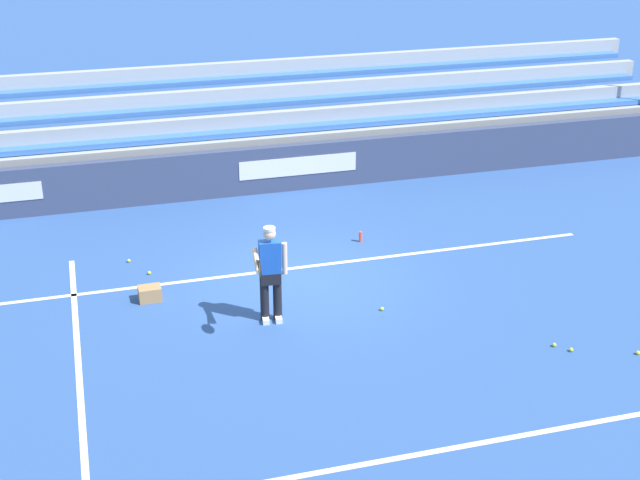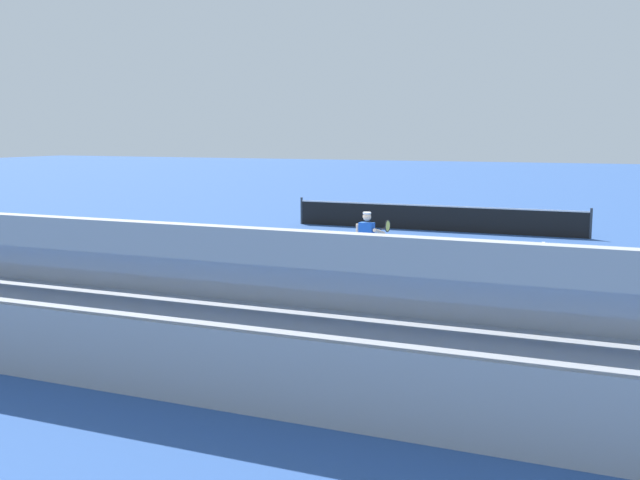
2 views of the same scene
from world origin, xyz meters
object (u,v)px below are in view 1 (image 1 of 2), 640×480
at_px(tennis_ball_far_right, 554,345).
at_px(water_bottle, 361,237).
at_px(tennis_ball_on_baseline, 149,273).
at_px(tennis_ball_far_left, 382,309).
at_px(ball_box_cardboard, 150,294).
at_px(tennis_player, 270,273).
at_px(tennis_ball_by_box, 638,353).
at_px(tennis_ball_midcourt, 571,350).
at_px(tennis_ball_toward_net, 129,261).

distance_m(tennis_ball_far_right, water_bottle, 5.12).
xyz_separation_m(tennis_ball_on_baseline, tennis_ball_far_left, (-3.76, 2.55, 0.00)).
bearing_deg(ball_box_cardboard, tennis_player, 145.82).
height_order(tennis_player, tennis_ball_by_box, tennis_player).
xyz_separation_m(tennis_player, tennis_ball_on_baseline, (1.83, -2.36, -0.86)).
xyz_separation_m(ball_box_cardboard, tennis_ball_on_baseline, (-0.09, -1.05, -0.10)).
relative_size(ball_box_cardboard, tennis_ball_midcourt, 6.06).
distance_m(tennis_ball_by_box, tennis_ball_midcourt, 1.04).
bearing_deg(ball_box_cardboard, tennis_ball_by_box, 151.27).
height_order(tennis_player, tennis_ball_toward_net, tennis_player).
xyz_separation_m(tennis_player, tennis_ball_toward_net, (2.16, -3.01, -0.86)).
xyz_separation_m(tennis_ball_by_box, tennis_ball_midcourt, (0.98, -0.37, 0.00)).
height_order(tennis_ball_toward_net, tennis_ball_midcourt, same).
bearing_deg(tennis_ball_toward_net, tennis_ball_by_box, 142.86).
bearing_deg(tennis_ball_on_baseline, tennis_ball_midcourt, 143.07).
bearing_deg(tennis_ball_far_right, water_bottle, -70.43).
distance_m(tennis_ball_on_baseline, tennis_ball_far_right, 7.51).
height_order(tennis_player, tennis_ball_midcourt, tennis_player).
relative_size(ball_box_cardboard, tennis_ball_on_baseline, 6.06).
relative_size(tennis_ball_toward_net, tennis_ball_midcourt, 1.00).
height_order(tennis_ball_midcourt, tennis_ball_far_right, same).
xyz_separation_m(ball_box_cardboard, water_bottle, (-4.41, -1.41, -0.02)).
bearing_deg(tennis_ball_far_right, tennis_ball_by_box, 153.40).
distance_m(ball_box_cardboard, tennis_ball_far_left, 4.13).
bearing_deg(tennis_ball_by_box, tennis_ball_midcourt, -20.82).
bearing_deg(tennis_ball_toward_net, water_bottle, 176.38).
height_order(tennis_ball_by_box, water_bottle, water_bottle).
bearing_deg(tennis_ball_midcourt, tennis_ball_far_left, -40.81).
xyz_separation_m(tennis_ball_by_box, tennis_ball_on_baseline, (7.20, -5.05, 0.00)).
xyz_separation_m(tennis_ball_toward_net, tennis_ball_by_box, (-7.53, 5.70, 0.00)).
bearing_deg(water_bottle, tennis_ball_on_baseline, 4.73).
height_order(tennis_ball_toward_net, tennis_ball_far_right, same).
relative_size(tennis_player, water_bottle, 7.80).
relative_size(tennis_player, tennis_ball_midcourt, 25.98).
distance_m(tennis_ball_by_box, tennis_ball_far_left, 4.25).
relative_size(ball_box_cardboard, water_bottle, 1.82).
bearing_deg(water_bottle, tennis_player, 47.39).
bearing_deg(tennis_ball_on_baseline, tennis_ball_by_box, 144.95).
bearing_deg(water_bottle, tennis_ball_toward_net, -3.62).
relative_size(tennis_ball_on_baseline, tennis_ball_midcourt, 1.00).
relative_size(tennis_ball_toward_net, tennis_ball_on_baseline, 1.00).
xyz_separation_m(ball_box_cardboard, tennis_ball_far_left, (-3.85, 1.50, -0.10)).
distance_m(ball_box_cardboard, tennis_ball_on_baseline, 1.06).
relative_size(tennis_ball_midcourt, tennis_ball_far_left, 1.00).
relative_size(tennis_player, ball_box_cardboard, 4.29).
height_order(tennis_ball_far_left, tennis_ball_far_right, same).
bearing_deg(tennis_ball_far_left, tennis_ball_far_right, 139.92).
bearing_deg(tennis_ball_far_right, tennis_ball_midcourt, 131.37).
bearing_deg(tennis_ball_on_baseline, tennis_ball_far_left, 145.84).
height_order(tennis_ball_by_box, tennis_ball_midcourt, same).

